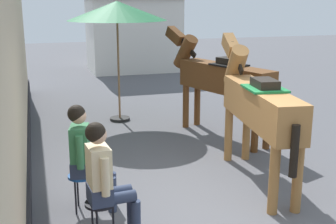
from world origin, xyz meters
name	(u,v)px	position (x,y,z in m)	size (l,w,h in m)	color
ground_plane	(161,141)	(0.00, 3.00, 0.00)	(40.00, 40.00, 0.00)	#56565B
pub_facade_wall	(8,83)	(-2.55, 1.50, 1.54)	(0.34, 14.00, 3.40)	#CCB793
distant_cottage	(133,21)	(1.40, 11.63, 1.80)	(3.40, 2.60, 3.50)	silver
seated_visitor_near	(105,176)	(-1.55, -0.24, 0.78)	(0.61, 0.49, 1.39)	black
seated_visitor_far	(85,153)	(-1.66, 0.58, 0.78)	(0.61, 0.48, 1.39)	#194C99
saddled_horse_near	(258,104)	(0.85, 0.86, 1.16)	(0.73, 2.99, 2.06)	#9E6B38
saddled_horse_far	(220,78)	(1.20, 3.03, 1.16)	(1.26, 2.87, 2.06)	brown
cafe_parasol	(117,12)	(-0.45, 4.71, 2.36)	(2.10, 2.10, 2.58)	black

